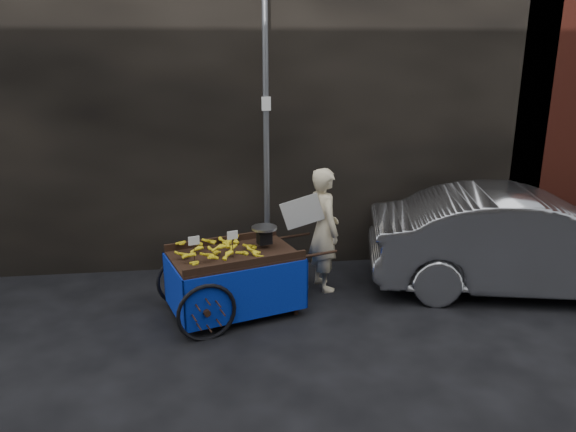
{
  "coord_description": "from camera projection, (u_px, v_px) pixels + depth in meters",
  "views": [
    {
      "loc": [
        -0.35,
        -6.17,
        3.13
      ],
      "look_at": [
        0.49,
        0.5,
        1.08
      ],
      "focal_mm": 35.0,
      "sensor_mm": 36.0,
      "label": 1
    }
  ],
  "objects": [
    {
      "name": "street_pole",
      "position": [
        266.0,
        133.0,
        7.49
      ],
      "size": [
        0.12,
        0.1,
        4.0
      ],
      "color": "slate",
      "rests_on": "ground"
    },
    {
      "name": "parked_car",
      "position": [
        527.0,
        242.0,
        7.33
      ],
      "size": [
        4.26,
        2.26,
        1.33
      ],
      "primitive_type": "imported",
      "rotation": [
        0.0,
        0.0,
        1.35
      ],
      "color": "#B1B3B9",
      "rests_on": "ground"
    },
    {
      "name": "vendor",
      "position": [
        324.0,
        229.0,
        7.34
      ],
      "size": [
        0.86,
        0.67,
        1.64
      ],
      "rotation": [
        0.0,
        0.0,
        1.8
      ],
      "color": "beige",
      "rests_on": "ground"
    },
    {
      "name": "building_wall",
      "position": [
        264.0,
        88.0,
        8.59
      ],
      "size": [
        13.5,
        2.0,
        5.0
      ],
      "color": "black",
      "rests_on": "ground"
    },
    {
      "name": "banana_cart",
      "position": [
        230.0,
        261.0,
        6.66
      ],
      "size": [
        2.21,
        1.47,
        1.11
      ],
      "rotation": [
        0.0,
        0.0,
        0.31
      ],
      "color": "black",
      "rests_on": "ground"
    },
    {
      "name": "ground",
      "position": [
        253.0,
        315.0,
        6.81
      ],
      "size": [
        80.0,
        80.0,
        0.0
      ],
      "primitive_type": "plane",
      "color": "black",
      "rests_on": "ground"
    },
    {
      "name": "plastic_bag",
      "position": [
        297.0,
        287.0,
        7.25
      ],
      "size": [
        0.3,
        0.24,
        0.27
      ],
      "primitive_type": "ellipsoid",
      "color": "#1760AE",
      "rests_on": "ground"
    }
  ]
}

